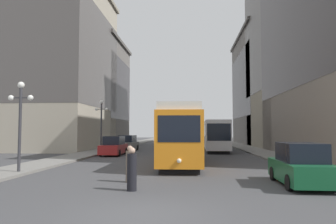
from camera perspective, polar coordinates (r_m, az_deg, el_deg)
The scene contains 16 objects.
ground_plane at distance 9.15m, azimuth -4.51°, elevation -18.24°, with size 200.00×200.00×0.00m, color #424244.
sidewalk_left at distance 49.83m, azimuth -7.65°, elevation -6.02°, with size 2.89×120.00×0.15m, color gray.
sidewalk_right at distance 49.37m, azimuth 12.82°, elevation -5.99°, with size 2.89×120.00×0.15m, color gray.
streetcar at distance 22.91m, azimuth 2.29°, elevation -4.04°, with size 2.88×13.60×3.89m.
transit_bus at distance 36.97m, azimuth 8.69°, elevation -4.01°, with size 2.90×11.92×3.45m.
parked_car_left_near at distance 37.00m, azimuth -7.40°, elevation -5.73°, with size 2.04×4.84×1.82m.
parked_car_left_mid at distance 30.65m, azimuth -9.84°, elevation -6.19°, with size 1.92×4.83×1.82m.
parked_car_right_far at distance 14.71m, azimuth 23.02°, elevation -9.01°, with size 1.97×4.30×1.82m.
pedestrian_crossing_near at distance 12.51m, azimuth -6.61°, elevation -10.55°, with size 0.38×0.38×1.69m.
pedestrian_crossing_far at distance 14.54m, azimuth -6.97°, elevation -9.59°, with size 0.37×0.37×1.66m.
lamp_post_left_near at distance 18.81m, azimuth -25.32°, elevation 0.10°, with size 1.41×0.36×4.87m.
lamp_post_left_far at distance 33.25m, azimuth -12.06°, elevation -1.04°, with size 1.41×0.36×5.38m.
building_left_corner at distance 44.00m, azimuth -19.08°, elevation 8.17°, with size 11.74×17.29×21.49m.
building_left_midblock at distance 55.22m, azimuth -15.79°, elevation 3.50°, with size 14.95×14.64×17.32m.
building_right_corner at distance 58.93m, azimuth 19.50°, elevation 4.22°, with size 14.14×19.93×19.45m.
building_right_far at distance 47.61m, azimuth 25.11°, elevation 13.10°, with size 16.21×15.51×30.32m.
Camera 1 is at (1.31, -8.75, 2.34)m, focal length 33.44 mm.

